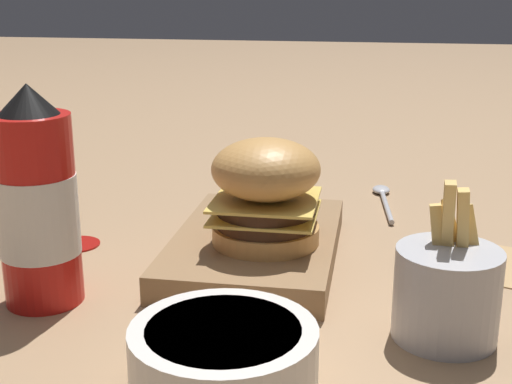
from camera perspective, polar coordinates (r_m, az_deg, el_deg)
name	(u,v)px	position (r m, az deg, el deg)	size (l,w,h in m)	color
ground_plane	(199,275)	(0.80, -4.56, -6.61)	(6.00, 6.00, 0.00)	#9E7A56
serving_board	(256,246)	(0.83, 0.00, -4.35)	(0.29, 0.18, 0.03)	olive
burger	(266,191)	(0.78, 0.79, 0.09)	(0.12, 0.12, 0.12)	tan
ketchup_bottle	(37,206)	(0.73, -17.09, -1.06)	(0.08, 0.08, 0.22)	red
fries_basket	(447,291)	(0.67, 15.03, -7.65)	(0.10, 0.10, 0.15)	#B7B7BC
side_bowl	(224,357)	(0.58, -2.61, -13.01)	(0.15, 0.15, 0.05)	silver
spoon	(383,196)	(1.07, 10.15, -0.32)	(0.17, 0.03, 0.01)	#B2B2B7
ketchup_puddle	(77,243)	(0.91, -14.12, -4.01)	(0.06, 0.06, 0.00)	#9E140F
parchment_square	(494,263)	(0.87, 18.53, -5.41)	(0.16, 0.16, 0.00)	tan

